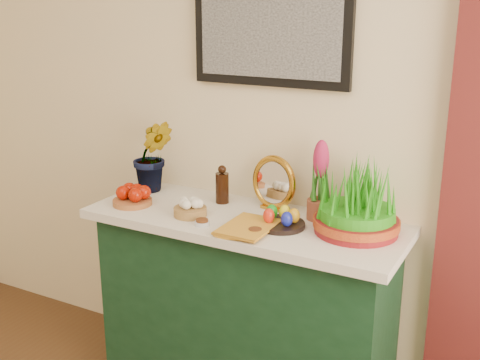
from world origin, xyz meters
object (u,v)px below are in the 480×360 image
at_px(sideboard, 245,312).
at_px(wheatgrass_sabzeh, 357,203).
at_px(book, 227,223).
at_px(mirror, 274,183).
at_px(hyacinth_green, 152,144).

xyz_separation_m(sideboard, wheatgrass_sabzeh, (0.48, 0.05, 0.59)).
bearing_deg(book, mirror, 76.53).
distance_m(sideboard, book, 0.50).
relative_size(sideboard, hyacinth_green, 2.76).
height_order(hyacinth_green, wheatgrass_sabzeh, hyacinth_green).
bearing_deg(mirror, book, -103.58).
height_order(hyacinth_green, book, hyacinth_green).
distance_m(sideboard, mirror, 0.61).
xyz_separation_m(hyacinth_green, book, (0.56, -0.26, -0.22)).
xyz_separation_m(sideboard, hyacinth_green, (-0.57, 0.11, 0.70)).
bearing_deg(sideboard, hyacinth_green, 168.75).
xyz_separation_m(mirror, book, (-0.07, -0.30, -0.10)).
bearing_deg(hyacinth_green, sideboard, -45.69).
height_order(sideboard, wheatgrass_sabzeh, wheatgrass_sabzeh).
xyz_separation_m(book, wheatgrass_sabzeh, (0.49, 0.19, 0.11)).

